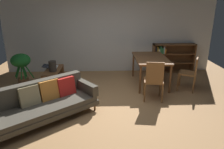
% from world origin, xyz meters
% --- Properties ---
extents(ground_plane, '(8.16, 8.16, 0.00)m').
position_xyz_m(ground_plane, '(0.00, 0.00, 0.00)').
color(ground_plane, '#A87A4C').
extents(back_wall_panel, '(6.80, 0.10, 2.70)m').
position_xyz_m(back_wall_panel, '(0.00, 2.70, 1.35)').
color(back_wall_panel, silver).
rests_on(back_wall_panel, ground_plane).
extents(fabric_couch, '(2.14, 1.95, 0.73)m').
position_xyz_m(fabric_couch, '(-1.40, -0.36, 0.36)').
color(fabric_couch, brown).
rests_on(fabric_couch, ground_plane).
extents(media_console, '(0.38, 1.04, 0.51)m').
position_xyz_m(media_console, '(-1.57, 1.28, 0.26)').
color(media_console, brown).
rests_on(media_console, ground_plane).
extents(open_laptop, '(0.43, 0.36, 0.07)m').
position_xyz_m(open_laptop, '(-1.67, 1.49, 0.53)').
color(open_laptop, silver).
rests_on(open_laptop, media_console).
extents(desk_speaker, '(0.19, 0.19, 0.28)m').
position_xyz_m(desk_speaker, '(-1.53, 1.12, 0.65)').
color(desk_speaker, '#2D2823').
rests_on(desk_speaker, media_console).
extents(potted_floor_plant, '(0.59, 0.59, 0.91)m').
position_xyz_m(potted_floor_plant, '(-2.48, 1.47, 0.62)').
color(potted_floor_plant, brown).
rests_on(potted_floor_plant, ground_plane).
extents(dining_table, '(0.87, 1.43, 0.79)m').
position_xyz_m(dining_table, '(1.13, 1.41, 0.71)').
color(dining_table, brown).
rests_on(dining_table, ground_plane).
extents(dining_chair_near, '(0.50, 0.49, 0.98)m').
position_xyz_m(dining_chair_near, '(0.99, 0.33, 0.55)').
color(dining_chair_near, brown).
rests_on(dining_chair_near, ground_plane).
extents(dining_chair_far, '(0.57, 0.57, 0.91)m').
position_xyz_m(dining_chair_far, '(2.09, 0.91, 0.52)').
color(dining_chair_far, brown).
rests_on(dining_chair_far, ground_plane).
extents(bookshelf, '(1.39, 0.29, 0.95)m').
position_xyz_m(bookshelf, '(2.03, 2.53, 0.47)').
color(bookshelf, brown).
rests_on(bookshelf, ground_plane).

